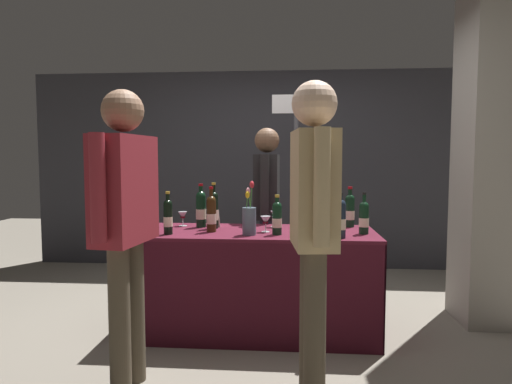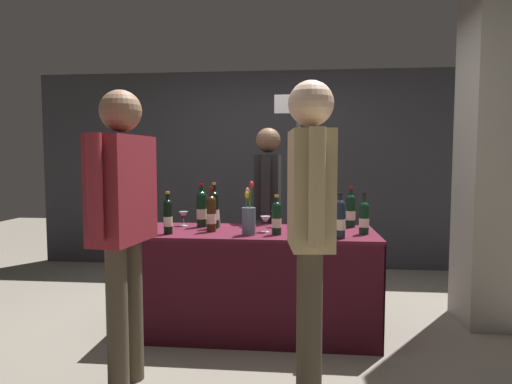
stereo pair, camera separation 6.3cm
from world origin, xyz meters
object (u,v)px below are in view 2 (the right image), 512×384
object	(u,v)px
featured_wine_bottle	(168,216)
booth_signpost	(298,167)
flower_vase	(249,219)
taster_foreground_right	(123,210)
display_bottle_0	(364,217)
wine_glass_mid	(184,216)
wine_glass_near_taster	(276,215)
wine_glass_near_vendor	(265,221)
concrete_pillar	(499,114)
tasting_table	(256,262)
vendor_presenter	(268,201)

from	to	relation	value
featured_wine_bottle	booth_signpost	xyz separation A→B (m)	(0.95, 1.40, 0.33)
flower_vase	taster_foreground_right	bearing A→B (deg)	-131.44
featured_wine_bottle	display_bottle_0	distance (m)	1.44
wine_glass_mid	wine_glass_near_taster	xyz separation A→B (m)	(0.76, 0.01, 0.01)
featured_wine_bottle	wine_glass_mid	bearing A→B (deg)	88.57
wine_glass_mid	wine_glass_near_taster	bearing A→B (deg)	0.65
taster_foreground_right	booth_signpost	xyz separation A→B (m)	(0.99, 2.10, 0.20)
display_bottle_0	flower_vase	size ratio (longest dim) A/B	0.79
wine_glass_near_vendor	wine_glass_mid	xyz separation A→B (m)	(-0.70, 0.24, -0.00)
wine_glass_mid	flower_vase	bearing A→B (deg)	-32.68
concrete_pillar	tasting_table	world-z (taller)	concrete_pillar
featured_wine_bottle	vendor_presenter	bearing A→B (deg)	50.50
wine_glass_near_taster	flower_vase	xyz separation A→B (m)	(-0.17, -0.38, 0.02)
wine_glass_mid	taster_foreground_right	size ratio (longest dim) A/B	0.07
wine_glass_near_taster	tasting_table	bearing A→B (deg)	-124.20
wine_glass_mid	vendor_presenter	xyz separation A→B (m)	(0.67, 0.42, 0.09)
tasting_table	display_bottle_0	xyz separation A→B (m)	(0.80, -0.07, 0.37)
display_bottle_0	wine_glass_near_vendor	distance (m)	0.73
booth_signpost	tasting_table	bearing A→B (deg)	-104.79
concrete_pillar	featured_wine_bottle	distance (m)	2.71
concrete_pillar	tasting_table	bearing A→B (deg)	-169.23
vendor_presenter	wine_glass_mid	bearing A→B (deg)	-55.93
tasting_table	vendor_presenter	distance (m)	0.75
wine_glass_mid	taster_foreground_right	bearing A→B (deg)	-93.08
taster_foreground_right	flower_vase	bearing A→B (deg)	-34.08
concrete_pillar	booth_signpost	size ratio (longest dim) A/B	1.68
wine_glass_near_vendor	booth_signpost	bearing A→B (deg)	79.05
concrete_pillar	featured_wine_bottle	size ratio (longest dim) A/B	10.75
wine_glass_near_vendor	concrete_pillar	bearing A→B (deg)	12.52
wine_glass_mid	flower_vase	world-z (taller)	flower_vase
display_bottle_0	wine_glass_mid	bearing A→B (deg)	169.28
tasting_table	wine_glass_mid	bearing A→B (deg)	162.49
concrete_pillar	wine_glass_near_taster	world-z (taller)	concrete_pillar
wine_glass_mid	booth_signpost	size ratio (longest dim) A/B	0.06
flower_vase	tasting_table	bearing A→B (deg)	78.72
wine_glass_near_vendor	wine_glass_near_taster	size ratio (longest dim) A/B	0.92
featured_wine_bottle	wine_glass_near_taster	size ratio (longest dim) A/B	2.41
concrete_pillar	wine_glass_near_vendor	size ratio (longest dim) A/B	28.06
wine_glass_near_taster	display_bottle_0	bearing A→B (deg)	-22.73
taster_foreground_right	tasting_table	bearing A→B (deg)	-29.43
tasting_table	taster_foreground_right	bearing A→B (deg)	-126.80
tasting_table	booth_signpost	bearing A→B (deg)	75.21
taster_foreground_right	booth_signpost	distance (m)	2.33
booth_signpost	concrete_pillar	bearing A→B (deg)	-27.65
display_bottle_0	taster_foreground_right	distance (m)	1.71
display_bottle_0	wine_glass_near_vendor	bearing A→B (deg)	177.64
featured_wine_bottle	taster_foreground_right	world-z (taller)	taster_foreground_right
display_bottle_0	vendor_presenter	bearing A→B (deg)	137.35
wine_glass_near_taster	featured_wine_bottle	bearing A→B (deg)	-152.02
tasting_table	featured_wine_bottle	size ratio (longest dim) A/B	5.77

